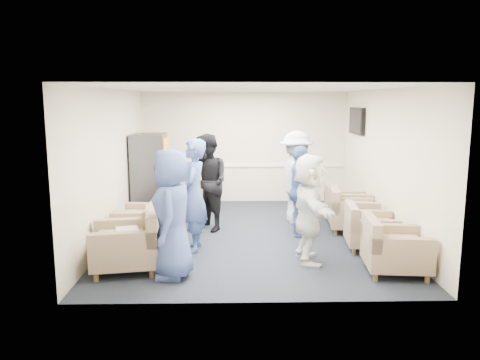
{
  "coord_description": "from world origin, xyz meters",
  "views": [
    {
      "loc": [
        -0.37,
        -8.49,
        2.49
      ],
      "look_at": [
        -0.17,
        0.2,
        1.01
      ],
      "focal_mm": 35.0,
      "sensor_mm": 36.0,
      "label": 1
    }
  ],
  "objects_px": {
    "armchair_left_mid": "(134,234)",
    "person_mid_right": "(299,191)",
    "person_front_left": "(172,214)",
    "armchair_left_near": "(129,245)",
    "person_mid_left": "(193,196)",
    "vending_machine": "(150,175)",
    "person_front_right": "(309,209)",
    "armchair_right_midfar": "(350,213)",
    "armchair_left_far": "(144,221)",
    "person_back_right": "(296,177)",
    "person_back_left": "(207,183)",
    "armchair_corner": "(200,196)",
    "armchair_right_far": "(344,208)",
    "armchair_right_midnear": "(368,230)",
    "armchair_right_near": "(392,250)"
  },
  "relations": [
    {
      "from": "armchair_right_midfar",
      "to": "person_front_right",
      "type": "distance_m",
      "value": 2.11
    },
    {
      "from": "armchair_right_midnear",
      "to": "person_front_right",
      "type": "bearing_deg",
      "value": 124.91
    },
    {
      "from": "armchair_right_midnear",
      "to": "person_front_left",
      "type": "relative_size",
      "value": 0.49
    },
    {
      "from": "person_front_right",
      "to": "person_mid_left",
      "type": "bearing_deg",
      "value": 71.62
    },
    {
      "from": "armchair_right_near",
      "to": "vending_machine",
      "type": "bearing_deg",
      "value": 54.18
    },
    {
      "from": "person_front_right",
      "to": "armchair_right_midfar",
      "type": "bearing_deg",
      "value": -32.48
    },
    {
      "from": "armchair_right_midfar",
      "to": "person_front_left",
      "type": "height_order",
      "value": "person_front_left"
    },
    {
      "from": "person_front_left",
      "to": "armchair_left_mid",
      "type": "bearing_deg",
      "value": -145.89
    },
    {
      "from": "armchair_right_far",
      "to": "armchair_left_mid",
      "type": "bearing_deg",
      "value": 117.51
    },
    {
      "from": "armchair_corner",
      "to": "person_back_left",
      "type": "relative_size",
      "value": 0.44
    },
    {
      "from": "armchair_left_near",
      "to": "person_back_right",
      "type": "bearing_deg",
      "value": 123.8
    },
    {
      "from": "armchair_right_midfar",
      "to": "person_mid_right",
      "type": "relative_size",
      "value": 0.6
    },
    {
      "from": "armchair_right_near",
      "to": "person_back_left",
      "type": "distance_m",
      "value": 3.7
    },
    {
      "from": "armchair_right_near",
      "to": "armchair_right_midnear",
      "type": "bearing_deg",
      "value": 6.63
    },
    {
      "from": "armchair_left_near",
      "to": "person_back_right",
      "type": "distance_m",
      "value": 3.94
    },
    {
      "from": "vending_machine",
      "to": "person_mid_right",
      "type": "distance_m",
      "value": 3.45
    },
    {
      "from": "person_mid_right",
      "to": "person_back_left",
      "type": "bearing_deg",
      "value": 82.47
    },
    {
      "from": "armchair_left_near",
      "to": "armchair_left_far",
      "type": "height_order",
      "value": "armchair_left_near"
    },
    {
      "from": "armchair_right_far",
      "to": "person_front_left",
      "type": "bearing_deg",
      "value": 135.07
    },
    {
      "from": "armchair_corner",
      "to": "person_mid_right",
      "type": "distance_m",
      "value": 3.01
    },
    {
      "from": "armchair_right_far",
      "to": "person_back_right",
      "type": "bearing_deg",
      "value": 86.68
    },
    {
      "from": "armchair_corner",
      "to": "person_mid_left",
      "type": "bearing_deg",
      "value": 89.48
    },
    {
      "from": "armchair_right_midnear",
      "to": "armchair_right_far",
      "type": "relative_size",
      "value": 1.02
    },
    {
      "from": "armchair_left_far",
      "to": "armchair_corner",
      "type": "xyz_separation_m",
      "value": [
        0.89,
        2.22,
        0.01
      ]
    },
    {
      "from": "armchair_right_midnear",
      "to": "person_front_right",
      "type": "height_order",
      "value": "person_front_right"
    },
    {
      "from": "armchair_left_mid",
      "to": "person_mid_right",
      "type": "distance_m",
      "value": 3.06
    },
    {
      "from": "armchair_left_near",
      "to": "armchair_left_mid",
      "type": "bearing_deg",
      "value": 177.0
    },
    {
      "from": "armchair_corner",
      "to": "person_back_left",
      "type": "xyz_separation_m",
      "value": [
        0.27,
        -1.78,
        0.62
      ]
    },
    {
      "from": "armchair_left_near",
      "to": "armchair_right_far",
      "type": "height_order",
      "value": "armchair_left_near"
    },
    {
      "from": "person_front_left",
      "to": "person_front_right",
      "type": "xyz_separation_m",
      "value": [
        2.04,
        0.59,
        -0.07
      ]
    },
    {
      "from": "armchair_right_midnear",
      "to": "armchair_left_mid",
      "type": "bearing_deg",
      "value": 98.17
    },
    {
      "from": "armchair_left_near",
      "to": "person_mid_left",
      "type": "height_order",
      "value": "person_mid_left"
    },
    {
      "from": "person_back_right",
      "to": "person_mid_right",
      "type": "xyz_separation_m",
      "value": [
        -0.07,
        -0.93,
        -0.11
      ]
    },
    {
      "from": "armchair_left_near",
      "to": "person_back_right",
      "type": "height_order",
      "value": "person_back_right"
    },
    {
      "from": "armchair_left_mid",
      "to": "armchair_right_near",
      "type": "xyz_separation_m",
      "value": [
        3.93,
        -0.99,
        0.02
      ]
    },
    {
      "from": "armchair_right_far",
      "to": "person_mid_left",
      "type": "relative_size",
      "value": 0.47
    },
    {
      "from": "armchair_right_near",
      "to": "armchair_right_midfar",
      "type": "height_order",
      "value": "armchair_right_midfar"
    },
    {
      "from": "armchair_left_mid",
      "to": "armchair_right_midfar",
      "type": "distance_m",
      "value": 4.1
    },
    {
      "from": "armchair_right_far",
      "to": "armchair_corner",
      "type": "distance_m",
      "value": 3.33
    },
    {
      "from": "armchair_left_near",
      "to": "person_front_left",
      "type": "relative_size",
      "value": 0.59
    },
    {
      "from": "person_back_left",
      "to": "armchair_corner",
      "type": "bearing_deg",
      "value": 154.98
    },
    {
      "from": "person_back_left",
      "to": "armchair_right_midnear",
      "type": "bearing_deg",
      "value": 32.3
    },
    {
      "from": "person_mid_left",
      "to": "armchair_left_mid",
      "type": "bearing_deg",
      "value": -79.3
    },
    {
      "from": "armchair_right_far",
      "to": "vending_machine",
      "type": "bearing_deg",
      "value": 81.24
    },
    {
      "from": "armchair_right_near",
      "to": "person_back_right",
      "type": "height_order",
      "value": "person_back_right"
    },
    {
      "from": "vending_machine",
      "to": "person_front_left",
      "type": "bearing_deg",
      "value": -76.13
    },
    {
      "from": "armchair_right_midnear",
      "to": "vending_machine",
      "type": "height_order",
      "value": "vending_machine"
    },
    {
      "from": "person_mid_right",
      "to": "armchair_right_midfar",
      "type": "bearing_deg",
      "value": -67.16
    },
    {
      "from": "armchair_left_near",
      "to": "armchair_left_mid",
      "type": "height_order",
      "value": "armchair_left_near"
    },
    {
      "from": "armchair_left_mid",
      "to": "person_front_left",
      "type": "relative_size",
      "value": 0.46
    }
  ]
}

